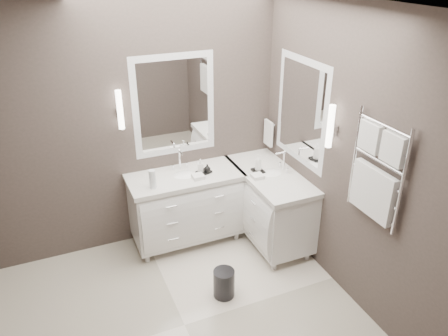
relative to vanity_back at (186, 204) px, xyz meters
name	(u,v)px	position (x,y,z in m)	size (l,w,h in m)	color
floor	(185,325)	(-0.45, -1.23, -0.49)	(3.20, 3.00, 0.01)	silver
ceiling	(167,7)	(-0.45, -1.23, 2.22)	(3.20, 3.00, 0.01)	white
wall_back	(133,129)	(-0.45, 0.28, 0.86)	(3.20, 0.01, 2.70)	#423935
wall_right	(349,160)	(1.15, -1.23, 0.86)	(0.01, 3.00, 2.70)	#423935
vanity_back	(186,204)	(0.00, 0.00, 0.00)	(1.24, 0.59, 0.97)	white
vanity_right	(269,201)	(0.88, -0.33, 0.00)	(0.59, 1.24, 0.97)	white
mirror_back	(174,106)	(0.00, 0.26, 1.06)	(0.90, 0.02, 1.10)	white
mirror_right	(301,111)	(1.14, -0.43, 1.06)	(0.02, 0.90, 1.10)	white
sconce_back	(120,111)	(-0.58, 0.20, 1.11)	(0.06, 0.06, 0.40)	white
sconce_right	(330,127)	(1.08, -1.01, 1.11)	(0.06, 0.06, 0.40)	white
towel_bar_corner	(268,133)	(1.09, 0.13, 0.63)	(0.03, 0.22, 0.30)	white
towel_ladder	(376,176)	(1.10, -1.63, 0.91)	(0.06, 0.58, 0.90)	white
waste_bin	(224,283)	(0.03, -1.01, -0.34)	(0.21, 0.21, 0.29)	black
amenity_tray_back	(204,172)	(0.20, -0.04, 0.38)	(0.15, 0.11, 0.02)	black
amenity_tray_right	(258,171)	(0.76, -0.26, 0.38)	(0.11, 0.15, 0.02)	black
water_bottle	(152,179)	(-0.39, -0.15, 0.46)	(0.07, 0.07, 0.20)	silver
soap_bottle_a	(200,165)	(0.17, -0.02, 0.46)	(0.06, 0.06, 0.14)	white
soap_bottle_b	(207,168)	(0.23, -0.07, 0.43)	(0.07, 0.07, 0.09)	black
soap_bottle_c	(258,162)	(0.76, -0.26, 0.48)	(0.07, 0.07, 0.19)	white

